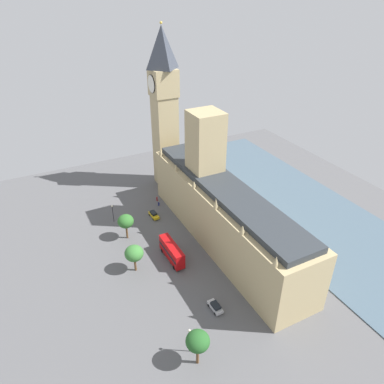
{
  "coord_description": "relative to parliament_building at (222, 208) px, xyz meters",
  "views": [
    {
      "loc": [
        41.95,
        66.91,
        62.48
      ],
      "look_at": [
        1.0,
        -13.33,
        9.49
      ],
      "focal_mm": 33.5,
      "sensor_mm": 36.0,
      "label": 1
    }
  ],
  "objects": [
    {
      "name": "ground_plane",
      "position": [
        1.99,
        1.59,
        -9.7
      ],
      "size": [
        132.56,
        132.56,
        0.0
      ],
      "primitive_type": "plane",
      "color": "#565659"
    },
    {
      "name": "river_thames",
      "position": [
        -30.1,
        1.59,
        -9.58
      ],
      "size": [
        35.64,
        119.31,
        0.25
      ],
      "primitive_type": "cube",
      "color": "#475B6B",
      "rests_on": "ground"
    },
    {
      "name": "parliament_building",
      "position": [
        0.0,
        0.0,
        0.0
      ],
      "size": [
        13.66,
        62.56,
        33.76
      ],
      "color": "tan",
      "rests_on": "ground"
    },
    {
      "name": "clock_tower",
      "position": [
        0.42,
        -36.52,
        17.58
      ],
      "size": [
        7.99,
        7.99,
        52.77
      ],
      "color": "tan",
      "rests_on": "ground"
    },
    {
      "name": "car_yellow_cab_under_trees",
      "position": [
        13.03,
        -17.92,
        -8.81
      ],
      "size": [
        2.02,
        4.55,
        1.74
      ],
      "rotation": [
        0.0,
        0.0,
        0.05
      ],
      "color": "gold",
      "rests_on": "ground"
    },
    {
      "name": "double_decker_bus_by_river_gate",
      "position": [
        16.02,
        2.34,
        -7.07
      ],
      "size": [
        2.78,
        10.54,
        4.75
      ],
      "rotation": [
        0.0,
        0.0,
        3.16
      ],
      "color": "#B20C0F",
      "rests_on": "ground"
    },
    {
      "name": "car_silver_trailing",
      "position": [
        14.39,
        21.86,
        -8.82
      ],
      "size": [
        1.95,
        4.27,
        1.74
      ],
      "rotation": [
        0.0,
        0.0,
        3.17
      ],
      "color": "#B7B7BC",
      "rests_on": "ground"
    },
    {
      "name": "pedestrian_kerbside",
      "position": [
        8.51,
        -26.36,
        -8.97
      ],
      "size": [
        0.68,
        0.66,
        1.62
      ],
      "rotation": [
        0.0,
        0.0,
        0.86
      ],
      "color": "maroon",
      "rests_on": "ground"
    },
    {
      "name": "pedestrian_far_end",
      "position": [
        9.17,
        -23.33,
        -8.99
      ],
      "size": [
        0.66,
        0.62,
        1.57
      ],
      "rotation": [
        0.0,
        0.0,
        0.94
      ],
      "color": "navy",
      "rests_on": "ground"
    },
    {
      "name": "plane_tree_opposite_hall",
      "position": [
        25.84,
        1.94,
        -4.31
      ],
      "size": [
        4.64,
        4.64,
        7.41
      ],
      "color": "brown",
      "rests_on": "ground"
    },
    {
      "name": "plane_tree_corner",
      "position": [
        23.54,
        -11.65,
        -4.06
      ],
      "size": [
        4.45,
        4.45,
        7.59
      ],
      "color": "brown",
      "rests_on": "ground"
    },
    {
      "name": "plane_tree_midblock",
      "position": [
        23.83,
        31.39,
        -3.53
      ],
      "size": [
        4.5,
        4.5,
        8.16
      ],
      "color": "brown",
      "rests_on": "ground"
    },
    {
      "name": "street_lamp_near_tower",
      "position": [
        24.1,
        28.54,
        -5.28
      ],
      "size": [
        0.56,
        0.56,
        6.34
      ],
      "color": "black",
      "rests_on": "ground"
    },
    {
      "name": "street_lamp_leading",
      "position": [
        24.65,
        -21.16,
        -5.59
      ],
      "size": [
        0.56,
        0.56,
        5.83
      ],
      "color": "black",
      "rests_on": "ground"
    }
  ]
}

